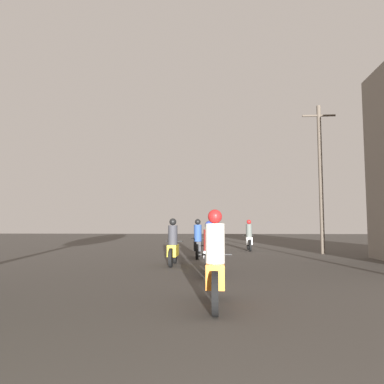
{
  "coord_description": "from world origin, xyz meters",
  "views": [
    {
      "loc": [
        -0.37,
        -0.17,
        1.36
      ],
      "look_at": [
        -1.57,
        17.79,
        2.96
      ],
      "focal_mm": 35.0,
      "sensor_mm": 36.0,
      "label": 1
    }
  ],
  "objects": [
    {
      "name": "motorcycle_orange",
      "position": [
        -0.41,
        6.22,
        0.64
      ],
      "size": [
        0.6,
        2.0,
        1.63
      ],
      "rotation": [
        0.0,
        0.0,
        0.01
      ],
      "color": "black",
      "rests_on": "ground_plane"
    },
    {
      "name": "motorcycle_black",
      "position": [
        -1.17,
        15.51,
        0.64
      ],
      "size": [
        0.6,
        1.92,
        1.62
      ],
      "rotation": [
        0.0,
        0.0,
        -0.09
      ],
      "color": "black",
      "rests_on": "ground_plane"
    },
    {
      "name": "motorcycle_silver",
      "position": [
        -0.59,
        10.33,
        0.6
      ],
      "size": [
        0.6,
        2.11,
        1.48
      ],
      "rotation": [
        0.0,
        0.0,
        -0.14
      ],
      "color": "black",
      "rests_on": "ground_plane"
    },
    {
      "name": "utility_pole_far",
      "position": [
        4.66,
        18.19,
        3.78
      ],
      "size": [
        1.6,
        0.2,
        7.24
      ],
      "color": "#4C4238",
      "rests_on": "ground_plane"
    },
    {
      "name": "motorcycle_yellow",
      "position": [
        -1.88,
        12.63,
        0.63
      ],
      "size": [
        0.6,
        1.89,
        1.6
      ],
      "rotation": [
        0.0,
        0.0,
        -0.15
      ],
      "color": "black",
      "rests_on": "ground_plane"
    },
    {
      "name": "motorcycle_white",
      "position": [
        1.36,
        20.39,
        0.66
      ],
      "size": [
        0.6,
        2.0,
        1.66
      ],
      "rotation": [
        0.0,
        0.0,
        -0.04
      ],
      "color": "black",
      "rests_on": "ground_plane"
    }
  ]
}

